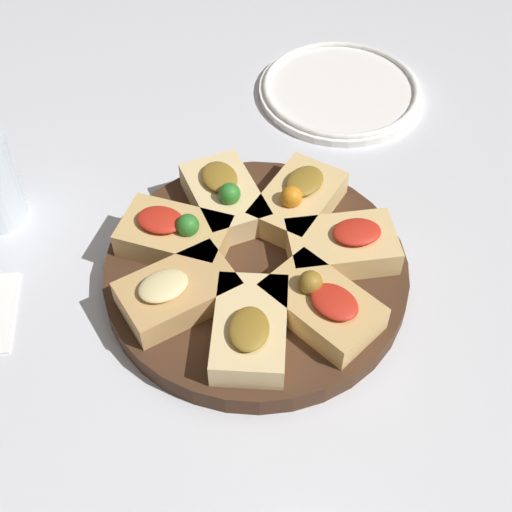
# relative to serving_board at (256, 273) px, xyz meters

# --- Properties ---
(ground_plane) EXTENTS (3.00, 3.00, 0.00)m
(ground_plane) POSITION_rel_serving_board_xyz_m (0.00, 0.00, -0.01)
(ground_plane) COLOR silver
(serving_board) EXTENTS (0.32, 0.32, 0.03)m
(serving_board) POSITION_rel_serving_board_xyz_m (0.00, 0.00, 0.00)
(serving_board) COLOR #422819
(serving_board) RESTS_ON ground_plane
(focaccia_slice_0) EXTENTS (0.13, 0.13, 0.05)m
(focaccia_slice_0) POSITION_rel_serving_board_xyz_m (-0.07, 0.06, 0.03)
(focaccia_slice_0) COLOR #DBB775
(focaccia_slice_0) RESTS_ON serving_board
(focaccia_slice_1) EXTENTS (0.12, 0.09, 0.05)m
(focaccia_slice_1) POSITION_rel_serving_board_xyz_m (-0.09, -0.02, 0.03)
(focaccia_slice_1) COLOR #E5C689
(focaccia_slice_1) RESTS_ON serving_board
(focaccia_slice_2) EXTENTS (0.12, 0.13, 0.05)m
(focaccia_slice_2) POSITION_rel_serving_board_xyz_m (-0.05, -0.08, 0.03)
(focaccia_slice_2) COLOR tan
(focaccia_slice_2) RESTS_ON serving_board
(focaccia_slice_3) EXTENTS (0.10, 0.13, 0.04)m
(focaccia_slice_3) POSITION_rel_serving_board_xyz_m (0.03, -0.09, 0.03)
(focaccia_slice_3) COLOR tan
(focaccia_slice_3) RESTS_ON serving_board
(focaccia_slice_4) EXTENTS (0.13, 0.10, 0.04)m
(focaccia_slice_4) POSITION_rel_serving_board_xyz_m (0.09, -0.03, 0.03)
(focaccia_slice_4) COLOR #E5C689
(focaccia_slice_4) RESTS_ON serving_board
(focaccia_slice_5) EXTENTS (0.13, 0.12, 0.05)m
(focaccia_slice_5) POSITION_rel_serving_board_xyz_m (0.08, 0.05, 0.03)
(focaccia_slice_5) COLOR tan
(focaccia_slice_5) RESTS_ON serving_board
(focaccia_slice_6) EXTENTS (0.08, 0.12, 0.04)m
(focaccia_slice_6) POSITION_rel_serving_board_xyz_m (0.01, 0.09, 0.03)
(focaccia_slice_6) COLOR #DBB775
(focaccia_slice_6) RESTS_ON serving_board
(plate_left) EXTENTS (0.22, 0.22, 0.02)m
(plate_left) POSITION_rel_serving_board_xyz_m (-0.29, 0.18, -0.00)
(plate_left) COLOR white
(plate_left) RESTS_ON ground_plane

